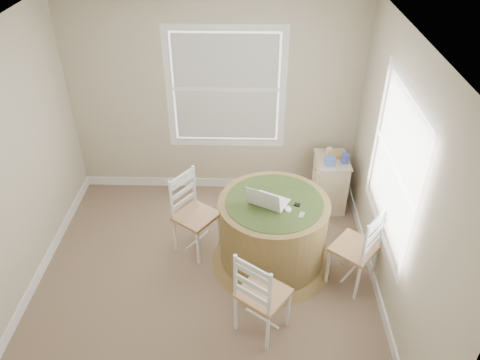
{
  "coord_description": "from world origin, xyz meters",
  "views": [
    {
      "loc": [
        0.47,
        -3.49,
        3.74
      ],
      "look_at": [
        0.36,
        0.45,
        1.03
      ],
      "focal_mm": 35.0,
      "sensor_mm": 36.0,
      "label": 1
    }
  ],
  "objects_px": {
    "chair_left": "(196,216)",
    "chair_near": "(263,293)",
    "round_table": "(273,230)",
    "laptop": "(268,201)",
    "corner_chest": "(330,182)",
    "chair_right": "(355,247)"
  },
  "relations": [
    {
      "from": "chair_left",
      "to": "corner_chest",
      "type": "bearing_deg",
      "value": -25.92
    },
    {
      "from": "chair_left",
      "to": "corner_chest",
      "type": "xyz_separation_m",
      "value": [
        1.6,
        0.88,
        -0.12
      ]
    },
    {
      "from": "round_table",
      "to": "chair_near",
      "type": "xyz_separation_m",
      "value": [
        -0.12,
        -0.91,
        0.02
      ]
    },
    {
      "from": "round_table",
      "to": "chair_left",
      "type": "height_order",
      "value": "chair_left"
    },
    {
      "from": "chair_near",
      "to": "corner_chest",
      "type": "bearing_deg",
      "value": -78.08
    },
    {
      "from": "round_table",
      "to": "corner_chest",
      "type": "height_order",
      "value": "round_table"
    },
    {
      "from": "laptop",
      "to": "corner_chest",
      "type": "relative_size",
      "value": 0.67
    },
    {
      "from": "chair_left",
      "to": "chair_near",
      "type": "distance_m",
      "value": 1.32
    },
    {
      "from": "chair_left",
      "to": "chair_right",
      "type": "relative_size",
      "value": 1.0
    },
    {
      "from": "chair_near",
      "to": "laptop",
      "type": "height_order",
      "value": "laptop"
    },
    {
      "from": "chair_left",
      "to": "chair_near",
      "type": "xyz_separation_m",
      "value": [
        0.73,
        -1.1,
        0.0
      ]
    },
    {
      "from": "chair_near",
      "to": "chair_right",
      "type": "bearing_deg",
      "value": -110.25
    },
    {
      "from": "chair_near",
      "to": "laptop",
      "type": "xyz_separation_m",
      "value": [
        0.05,
        0.87,
        0.39
      ]
    },
    {
      "from": "round_table",
      "to": "laptop",
      "type": "height_order",
      "value": "laptop"
    },
    {
      "from": "round_table",
      "to": "chair_left",
      "type": "distance_m",
      "value": 0.87
    },
    {
      "from": "round_table",
      "to": "laptop",
      "type": "xyz_separation_m",
      "value": [
        -0.07,
        -0.03,
        0.41
      ]
    },
    {
      "from": "chair_left",
      "to": "laptop",
      "type": "relative_size",
      "value": 2.03
    },
    {
      "from": "chair_left",
      "to": "corner_chest",
      "type": "relative_size",
      "value": 1.36
    },
    {
      "from": "chair_right",
      "to": "laptop",
      "type": "distance_m",
      "value": 1.0
    },
    {
      "from": "chair_left",
      "to": "chair_right",
      "type": "height_order",
      "value": "same"
    },
    {
      "from": "round_table",
      "to": "corner_chest",
      "type": "xyz_separation_m",
      "value": [
        0.76,
        1.07,
        -0.1
      ]
    },
    {
      "from": "chair_left",
      "to": "laptop",
      "type": "xyz_separation_m",
      "value": [
        0.78,
        -0.22,
        0.39
      ]
    }
  ]
}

